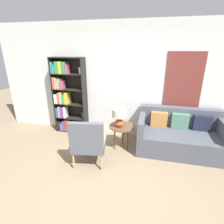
{
  "coord_description": "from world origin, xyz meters",
  "views": [
    {
      "loc": [
        0.76,
        -2.08,
        2.14
      ],
      "look_at": [
        -0.01,
        1.15,
        0.9
      ],
      "focal_mm": 28.0,
      "sensor_mm": 36.0,
      "label": 1
    }
  ],
  "objects_px": {
    "armchair": "(88,141)",
    "table_lamp": "(119,116)",
    "couch": "(179,136)",
    "bookshelf": "(66,97)",
    "side_table": "(122,128)"
  },
  "relations": [
    {
      "from": "table_lamp",
      "to": "bookshelf",
      "type": "bearing_deg",
      "value": 158.55
    },
    {
      "from": "armchair",
      "to": "table_lamp",
      "type": "bearing_deg",
      "value": 58.06
    },
    {
      "from": "side_table",
      "to": "table_lamp",
      "type": "bearing_deg",
      "value": -139.96
    },
    {
      "from": "armchair",
      "to": "table_lamp",
      "type": "height_order",
      "value": "armchair"
    },
    {
      "from": "bookshelf",
      "to": "armchair",
      "type": "xyz_separation_m",
      "value": [
        1.06,
        -1.3,
        -0.4
      ]
    },
    {
      "from": "bookshelf",
      "to": "table_lamp",
      "type": "height_order",
      "value": "bookshelf"
    },
    {
      "from": "bookshelf",
      "to": "couch",
      "type": "bearing_deg",
      "value": -6.09
    },
    {
      "from": "couch",
      "to": "table_lamp",
      "type": "bearing_deg",
      "value": -167.1
    },
    {
      "from": "bookshelf",
      "to": "side_table",
      "type": "bearing_deg",
      "value": -19.35
    },
    {
      "from": "armchair",
      "to": "table_lamp",
      "type": "xyz_separation_m",
      "value": [
        0.44,
        0.71,
        0.26
      ]
    },
    {
      "from": "couch",
      "to": "side_table",
      "type": "relative_size",
      "value": 3.21
    },
    {
      "from": "couch",
      "to": "table_lamp",
      "type": "xyz_separation_m",
      "value": [
        -1.28,
        -0.29,
        0.46
      ]
    },
    {
      "from": "bookshelf",
      "to": "side_table",
      "type": "height_order",
      "value": "bookshelf"
    },
    {
      "from": "armchair",
      "to": "couch",
      "type": "height_order",
      "value": "armchair"
    },
    {
      "from": "bookshelf",
      "to": "armchair",
      "type": "bearing_deg",
      "value": -50.82
    }
  ]
}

